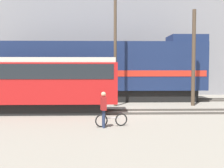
% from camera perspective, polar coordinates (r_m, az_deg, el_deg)
% --- Properties ---
extents(ground_plane, '(120.00, 120.00, 0.00)m').
position_cam_1_polar(ground_plane, '(18.66, 2.10, -5.60)').
color(ground_plane, slate).
extents(track_near, '(60.00, 1.50, 0.14)m').
position_cam_1_polar(track_near, '(18.12, 2.22, -5.65)').
color(track_near, '#47423D').
rests_on(track_near, ground).
extents(track_far, '(60.00, 1.51, 0.14)m').
position_cam_1_polar(track_far, '(24.64, 1.18, -3.27)').
color(track_far, '#47423D').
rests_on(track_far, ground).
extents(building_backdrop, '(35.01, 6.00, 14.55)m').
position_cam_1_polar(building_backdrop, '(33.03, 0.47, 10.93)').
color(building_backdrop, gray).
rests_on(building_backdrop, ground).
extents(freight_locomotive, '(19.09, 3.04, 5.68)m').
position_cam_1_polar(freight_locomotive, '(24.46, -3.36, 2.75)').
color(freight_locomotive, black).
rests_on(freight_locomotive, ground).
extents(streetcar, '(11.55, 2.54, 3.52)m').
position_cam_1_polar(streetcar, '(18.55, -17.14, 0.45)').
color(streetcar, black).
rests_on(streetcar, ground).
extents(bicycle, '(1.61, 0.60, 0.69)m').
position_cam_1_polar(bicycle, '(13.89, -0.11, -7.35)').
color(bicycle, black).
rests_on(bicycle, ground).
extents(person, '(0.31, 0.41, 1.74)m').
position_cam_1_polar(person, '(13.52, -1.73, -4.46)').
color(person, '#232D4C').
rests_on(person, ground).
extents(utility_pole_left, '(0.22, 0.22, 8.98)m').
position_cam_1_polar(utility_pole_left, '(21.23, 0.66, 7.63)').
color(utility_pole_left, '#4C3D2D').
rests_on(utility_pole_left, ground).
extents(utility_pole_center, '(0.28, 0.28, 7.28)m').
position_cam_1_polar(utility_pole_center, '(22.23, 16.24, 5.11)').
color(utility_pole_center, '#4C3D2D').
rests_on(utility_pole_center, ground).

